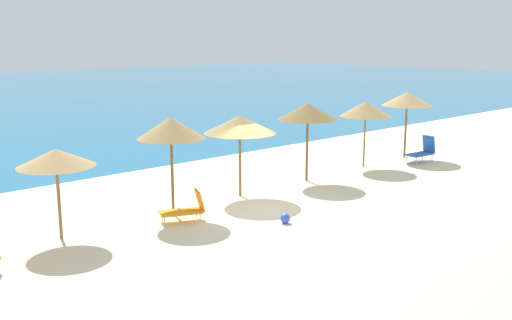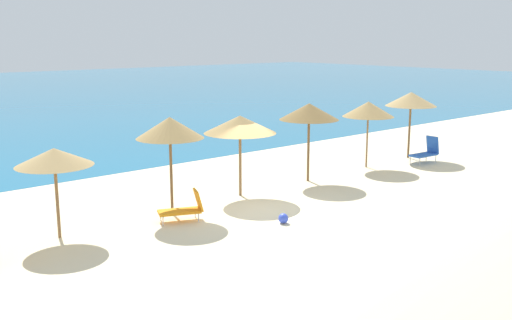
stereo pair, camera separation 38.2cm
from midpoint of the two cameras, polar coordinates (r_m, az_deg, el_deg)
ground_plane at (r=18.69m, az=-0.01°, el=-4.67°), size 160.00×160.00×0.00m
beach_umbrella_1 at (r=16.26m, az=-19.41°, el=0.18°), size 2.03×2.03×2.45m
beach_umbrella_2 at (r=17.65m, az=-8.85°, el=3.05°), size 2.03×2.03×2.99m
beach_umbrella_3 at (r=19.67m, az=-2.13°, el=3.43°), size 2.43×2.43×2.74m
beach_umbrella_4 at (r=21.83m, az=4.52°, el=4.68°), size 2.20×2.20×2.92m
beach_umbrella_5 at (r=24.57m, az=10.10°, el=4.88°), size 2.10×2.10×2.73m
beach_umbrella_6 at (r=26.94m, az=14.01°, el=5.74°), size 2.23×2.23×2.94m
lounge_chair_0 at (r=26.35m, az=15.42°, el=0.85°), size 1.36×0.69×1.13m
lounge_chair_1 at (r=17.42m, az=-7.35°, el=-4.67°), size 1.40×1.03×0.92m
beach_ball at (r=17.19m, az=2.20°, el=-5.65°), size 0.29×0.29×0.29m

